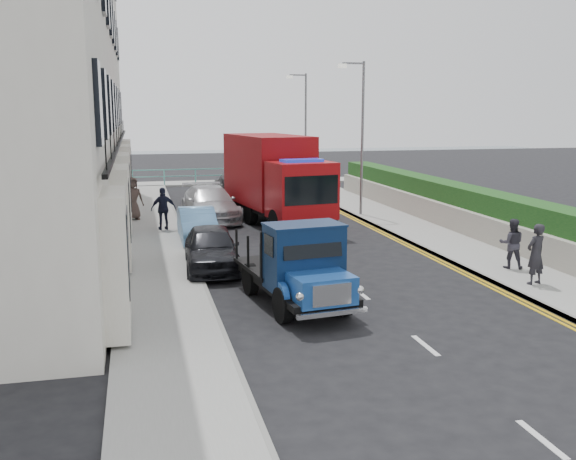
{
  "coord_description": "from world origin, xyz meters",
  "views": [
    {
      "loc": [
        -5.76,
        -13.75,
        4.87
      ],
      "look_at": [
        -1.49,
        4.23,
        1.4
      ],
      "focal_mm": 40.0,
      "sensor_mm": 36.0,
      "label": 1
    }
  ],
  "objects_px": {
    "bedford_lorry": "(302,271)",
    "pedestrian_east_near": "(536,254)",
    "parked_car_front": "(211,248)",
    "red_lorry": "(275,177)",
    "lamp_mid": "(360,130)",
    "lamp_far": "(304,125)"
  },
  "relations": [
    {
      "from": "red_lorry",
      "to": "pedestrian_east_near",
      "type": "distance_m",
      "value": 12.72
    },
    {
      "from": "red_lorry",
      "to": "lamp_mid",
      "type": "bearing_deg",
      "value": 2.86
    },
    {
      "from": "lamp_far",
      "to": "pedestrian_east_near",
      "type": "xyz_separation_m",
      "value": [
        0.67,
        -22.6,
        -3.03
      ]
    },
    {
      "from": "lamp_far",
      "to": "parked_car_front",
      "type": "relative_size",
      "value": 1.73
    },
    {
      "from": "red_lorry",
      "to": "parked_car_front",
      "type": "bearing_deg",
      "value": -124.67
    },
    {
      "from": "lamp_mid",
      "to": "lamp_far",
      "type": "height_order",
      "value": "same"
    },
    {
      "from": "bedford_lorry",
      "to": "red_lorry",
      "type": "bearing_deg",
      "value": 73.34
    },
    {
      "from": "bedford_lorry",
      "to": "lamp_mid",
      "type": "bearing_deg",
      "value": 57.41
    },
    {
      "from": "bedford_lorry",
      "to": "pedestrian_east_near",
      "type": "distance_m",
      "value": 6.78
    },
    {
      "from": "lamp_far",
      "to": "bedford_lorry",
      "type": "distance_m",
      "value": 24.0
    },
    {
      "from": "lamp_far",
      "to": "bedford_lorry",
      "type": "height_order",
      "value": "lamp_far"
    },
    {
      "from": "lamp_far",
      "to": "parked_car_front",
      "type": "distance_m",
      "value": 20.29
    },
    {
      "from": "lamp_far",
      "to": "pedestrian_east_near",
      "type": "distance_m",
      "value": 22.81
    },
    {
      "from": "lamp_far",
      "to": "bedford_lorry",
      "type": "bearing_deg",
      "value": -104.82
    },
    {
      "from": "pedestrian_east_near",
      "to": "red_lorry",
      "type": "bearing_deg",
      "value": -84.51
    },
    {
      "from": "red_lorry",
      "to": "pedestrian_east_near",
      "type": "bearing_deg",
      "value": -76.72
    },
    {
      "from": "lamp_mid",
      "to": "red_lorry",
      "type": "bearing_deg",
      "value": -168.13
    },
    {
      "from": "lamp_mid",
      "to": "red_lorry",
      "type": "xyz_separation_m",
      "value": [
        -4.14,
        -0.87,
        -1.98
      ]
    },
    {
      "from": "parked_car_front",
      "to": "pedestrian_east_near",
      "type": "height_order",
      "value": "pedestrian_east_near"
    },
    {
      "from": "red_lorry",
      "to": "lamp_far",
      "type": "bearing_deg",
      "value": 60.15
    },
    {
      "from": "bedford_lorry",
      "to": "parked_car_front",
      "type": "bearing_deg",
      "value": 102.7
    },
    {
      "from": "bedford_lorry",
      "to": "pedestrian_east_near",
      "type": "bearing_deg",
      "value": -3.95
    }
  ]
}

